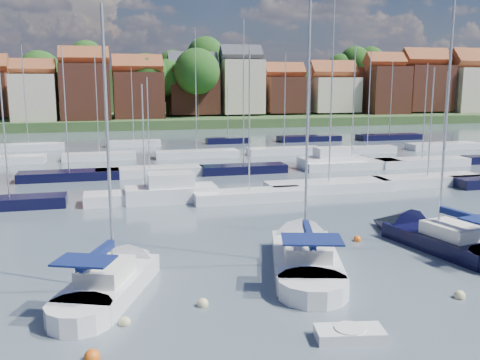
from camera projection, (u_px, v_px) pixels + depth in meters
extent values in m
plane|color=#495763|center=(196.00, 162.00, 62.05)|extent=(260.00, 260.00, 0.00)
cube|color=white|center=(110.00, 288.00, 23.52)|extent=(4.79, 6.74, 1.20)
cone|color=white|center=(139.00, 260.00, 27.30)|extent=(3.56, 3.79, 2.59)
cylinder|color=white|center=(79.00, 319.00, 20.50)|extent=(3.39, 3.39, 1.20)
cube|color=silver|center=(106.00, 271.00, 22.93)|extent=(2.67, 3.09, 0.70)
cylinder|color=#B2B2B7|center=(108.00, 144.00, 22.79)|extent=(0.14, 0.14, 11.52)
cylinder|color=#B2B2B7|center=(96.00, 259.00, 21.94)|extent=(1.43, 3.23, 0.10)
cube|color=#0F1B4F|center=(96.00, 255.00, 21.91)|extent=(1.54, 3.14, 0.35)
cube|color=#0F1B4F|center=(84.00, 261.00, 20.79)|extent=(2.63, 2.28, 0.08)
cube|color=white|center=(305.00, 263.00, 26.82)|extent=(5.09, 8.07, 1.20)
cone|color=white|center=(298.00, 236.00, 31.43)|extent=(4.01, 4.37, 3.12)
cylinder|color=white|center=(313.00, 292.00, 23.14)|extent=(3.87, 3.87, 1.20)
cube|color=silver|center=(307.00, 248.00, 26.14)|extent=(2.97, 3.61, 0.70)
cylinder|color=#B2B2B7|center=(308.00, 111.00, 25.96)|extent=(0.14, 0.14, 13.88)
cylinder|color=#B2B2B7|center=(309.00, 237.00, 24.96)|extent=(1.26, 4.03, 0.10)
cube|color=#0F1B4F|center=(309.00, 234.00, 24.94)|extent=(1.39, 3.88, 0.35)
cube|color=#0F1B4F|center=(312.00, 239.00, 23.58)|extent=(3.07, 2.54, 0.08)
cube|color=black|center=(444.00, 245.00, 29.80)|extent=(4.27, 7.45, 1.20)
cone|color=black|center=(390.00, 226.00, 33.67)|extent=(3.55, 3.93, 2.92)
cube|color=silver|center=(452.00, 230.00, 29.20)|extent=(2.59, 3.27, 0.70)
cylinder|color=#B2B2B7|center=(447.00, 114.00, 28.92)|extent=(0.14, 0.14, 13.27)
cylinder|color=#B2B2B7|center=(468.00, 219.00, 28.18)|extent=(0.88, 3.83, 0.10)
cube|color=#0F1B4F|center=(468.00, 217.00, 28.16)|extent=(1.04, 3.68, 0.35)
cube|color=white|center=(350.00, 335.00, 19.35)|extent=(2.63, 1.56, 0.48)
cylinder|color=white|center=(350.00, 331.00, 19.33)|extent=(1.15, 1.15, 0.31)
sphere|color=#D85914|center=(92.00, 360.00, 17.96)|extent=(0.55, 0.55, 0.55)
sphere|color=beige|center=(203.00, 306.00, 22.26)|extent=(0.48, 0.48, 0.48)
sphere|color=beige|center=(459.00, 298.00, 23.09)|extent=(0.49, 0.49, 0.49)
sphere|color=#D85914|center=(357.00, 241.00, 31.34)|extent=(0.46, 0.46, 0.46)
sphere|color=beige|center=(125.00, 325.00, 20.55)|extent=(0.44, 0.44, 0.44)
cube|color=black|center=(10.00, 204.00, 39.29)|extent=(8.01, 2.24, 1.00)
cylinder|color=#B2B2B7|center=(4.00, 128.00, 38.28)|extent=(0.12, 0.12, 10.16)
cube|color=white|center=(145.00, 198.00, 41.35)|extent=(9.22, 2.58, 1.00)
cylinder|color=#B2B2B7|center=(143.00, 139.00, 40.52)|extent=(0.12, 0.12, 8.18)
cube|color=white|center=(249.00, 197.00, 41.75)|extent=(8.78, 2.46, 1.00)
cylinder|color=#B2B2B7|center=(249.00, 119.00, 40.65)|extent=(0.12, 0.12, 11.06)
cube|color=white|center=(329.00, 187.00, 45.55)|extent=(10.79, 3.02, 1.00)
cylinder|color=#B2B2B7|center=(332.00, 93.00, 44.11)|extent=(0.12, 0.12, 14.87)
cube|color=white|center=(427.00, 181.00, 48.25)|extent=(10.13, 2.84, 1.00)
cylinder|color=#B2B2B7|center=(431.00, 122.00, 47.29)|extent=(0.12, 0.12, 9.59)
cube|color=white|center=(171.00, 195.00, 41.61)|extent=(7.00, 2.60, 1.40)
cube|color=white|center=(171.00, 181.00, 41.41)|extent=(3.50, 2.20, 1.30)
cube|color=black|center=(69.00, 176.00, 50.73)|extent=(9.30, 2.60, 1.00)
cylinder|color=#B2B2B7|center=(65.00, 110.00, 49.60)|extent=(0.12, 0.12, 11.48)
cube|color=white|center=(150.00, 172.00, 52.93)|extent=(10.40, 2.91, 1.00)
cylinder|color=#B2B2B7|center=(148.00, 123.00, 52.04)|extent=(0.12, 0.12, 8.77)
cube|color=black|center=(243.00, 170.00, 54.52)|extent=(8.80, 2.46, 1.00)
cylinder|color=#B2B2B7|center=(244.00, 94.00, 53.12)|extent=(0.12, 0.12, 14.33)
cube|color=white|center=(351.00, 165.00, 57.29)|extent=(10.73, 3.00, 1.00)
cylinder|color=#B2B2B7|center=(353.00, 104.00, 56.09)|extent=(0.12, 0.12, 12.14)
cube|color=white|center=(422.00, 163.00, 59.14)|extent=(10.48, 2.93, 1.00)
cylinder|color=#B2B2B7|center=(425.00, 112.00, 58.12)|extent=(0.12, 0.12, 10.28)
cube|color=white|center=(331.00, 163.00, 57.59)|extent=(7.00, 2.60, 1.40)
cube|color=white|center=(332.00, 153.00, 57.39)|extent=(3.50, 2.20, 1.30)
cube|color=white|center=(1.00, 161.00, 60.73)|extent=(9.71, 2.72, 1.00)
cube|color=white|center=(99.00, 157.00, 63.65)|extent=(8.49, 2.38, 1.00)
cylinder|color=#B2B2B7|center=(97.00, 105.00, 62.53)|extent=(0.12, 0.12, 11.31)
cube|color=white|center=(197.00, 154.00, 65.77)|extent=(10.16, 2.85, 1.00)
cylinder|color=#B2B2B7|center=(196.00, 90.00, 64.36)|extent=(0.12, 0.12, 14.59)
cube|color=white|center=(284.00, 151.00, 68.64)|extent=(9.53, 2.67, 1.00)
cylinder|color=#B2B2B7|center=(285.00, 101.00, 67.47)|extent=(0.12, 0.12, 11.91)
cube|color=white|center=(367.00, 150.00, 69.98)|extent=(7.62, 2.13, 1.00)
cylinder|color=#B2B2B7|center=(369.00, 100.00, 68.78)|extent=(0.12, 0.12, 12.13)
cube|color=white|center=(443.00, 146.00, 73.93)|extent=(10.17, 2.85, 1.00)
cylinder|color=#B2B2B7|center=(445.00, 107.00, 72.96)|extent=(0.12, 0.12, 9.73)
cube|color=white|center=(29.00, 147.00, 72.85)|extent=(9.24, 2.59, 1.00)
cylinder|color=#B2B2B7|center=(25.00, 95.00, 71.57)|extent=(0.12, 0.12, 13.17)
cube|color=white|center=(134.00, 144.00, 77.00)|extent=(7.57, 2.12, 1.00)
cylinder|color=#B2B2B7|center=(132.00, 105.00, 75.98)|extent=(0.12, 0.12, 10.24)
cube|color=black|center=(228.00, 141.00, 80.54)|extent=(6.58, 1.84, 1.00)
cylinder|color=#B2B2B7|center=(228.00, 111.00, 79.72)|extent=(0.12, 0.12, 8.01)
cube|color=black|center=(309.00, 139.00, 83.64)|extent=(9.92, 2.78, 1.00)
cylinder|color=#B2B2B7|center=(310.00, 100.00, 82.56)|extent=(0.12, 0.12, 10.92)
cube|color=black|center=(389.00, 137.00, 85.88)|extent=(10.55, 2.95, 1.00)
cylinder|color=#B2B2B7|center=(391.00, 98.00, 84.75)|extent=(0.12, 0.12, 11.51)
cube|color=#39542A|center=(145.00, 117.00, 135.37)|extent=(200.00, 70.00, 3.00)
cube|color=#39542A|center=(138.00, 96.00, 158.34)|extent=(200.00, 60.00, 14.00)
cube|color=beige|center=(35.00, 98.00, 102.13)|extent=(8.09, 8.80, 8.96)
cube|color=brown|center=(33.00, 69.00, 101.14)|extent=(8.25, 4.00, 4.00)
cube|color=brown|center=(86.00, 92.00, 105.11)|extent=(9.36, 10.17, 10.97)
cube|color=brown|center=(84.00, 58.00, 103.91)|extent=(9.54, 4.63, 4.63)
cube|color=brown|center=(138.00, 96.00, 109.38)|extent=(9.90, 8.56, 9.42)
cube|color=brown|center=(137.00, 66.00, 108.30)|extent=(10.10, 4.90, 4.90)
cube|color=brown|center=(193.00, 92.00, 116.97)|extent=(10.59, 8.93, 9.49)
cube|color=#383A42|center=(193.00, 64.00, 115.87)|extent=(10.80, 5.24, 5.24)
cube|color=beige|center=(241.00, 87.00, 118.54)|extent=(9.01, 8.61, 11.65)
cube|color=#383A42|center=(241.00, 55.00, 117.28)|extent=(9.19, 4.46, 4.46)
cube|color=brown|center=(284.00, 95.00, 122.55)|extent=(9.10, 9.34, 8.00)
cube|color=brown|center=(284.00, 72.00, 121.62)|extent=(9.28, 4.50, 4.50)
cube|color=beige|center=(332.00, 95.00, 125.02)|extent=(10.86, 9.59, 7.88)
cube|color=brown|center=(333.00, 72.00, 124.06)|extent=(11.07, 5.37, 5.37)
cube|color=brown|center=(383.00, 91.00, 125.16)|extent=(9.18, 9.96, 10.97)
cube|color=brown|center=(385.00, 62.00, 123.96)|extent=(9.36, 4.54, 4.54)
cube|color=brown|center=(423.00, 88.00, 129.07)|extent=(11.39, 9.67, 10.76)
cube|color=brown|center=(425.00, 60.00, 127.84)|extent=(11.62, 5.64, 5.64)
cube|color=beige|center=(474.00, 91.00, 130.51)|extent=(12.95, 8.52, 10.80)
cube|color=brown|center=(476.00, 61.00, 129.23)|extent=(13.21, 6.41, 6.41)
cylinder|color=#382619|center=(354.00, 84.00, 146.21)|extent=(0.50, 0.50, 4.47)
sphere|color=#265B1C|center=(355.00, 61.00, 145.11)|extent=(8.18, 8.18, 8.18)
cylinder|color=#382619|center=(168.00, 107.00, 115.49)|extent=(0.50, 0.50, 4.46)
sphere|color=#265B1C|center=(167.00, 78.00, 114.39)|extent=(8.15, 8.15, 8.15)
cylinder|color=#382619|center=(206.00, 84.00, 134.39)|extent=(0.50, 0.50, 5.15)
sphere|color=#265B1C|center=(206.00, 56.00, 133.12)|extent=(9.41, 9.41, 9.41)
cylinder|color=#382619|center=(88.00, 84.00, 129.91)|extent=(0.50, 0.50, 4.56)
sphere|color=#265B1C|center=(86.00, 58.00, 128.79)|extent=(8.34, 8.34, 8.34)
cylinder|color=#382619|center=(42.00, 105.00, 117.84)|extent=(0.50, 0.50, 5.15)
sphere|color=#265B1C|center=(40.00, 72.00, 116.57)|extent=(9.42, 9.42, 9.42)
cylinder|color=#382619|center=(207.00, 106.00, 126.41)|extent=(0.50, 0.50, 3.77)
sphere|color=#265B1C|center=(207.00, 84.00, 125.48)|extent=(6.89, 6.89, 6.89)
cylinder|color=#382619|center=(197.00, 106.00, 112.02)|extent=(0.50, 0.50, 5.21)
sphere|color=#265B1C|center=(197.00, 71.00, 110.73)|extent=(9.53, 9.53, 9.53)
cylinder|color=#382619|center=(396.00, 106.00, 135.21)|extent=(0.50, 0.50, 2.97)
sphere|color=#265B1C|center=(397.00, 90.00, 134.48)|extent=(5.44, 5.44, 5.44)
cylinder|color=#382619|center=(147.00, 106.00, 112.26)|extent=(0.50, 0.50, 4.84)
sphere|color=#265B1C|center=(146.00, 75.00, 111.07)|extent=(8.85, 8.85, 8.85)
cylinder|color=#382619|center=(340.00, 85.00, 145.48)|extent=(0.50, 0.50, 3.72)
sphere|color=#265B1C|center=(340.00, 66.00, 144.56)|extent=(6.80, 6.80, 6.80)
cylinder|color=#382619|center=(383.00, 105.00, 126.06)|extent=(0.50, 0.50, 4.05)
sphere|color=#265B1C|center=(384.00, 82.00, 125.06)|extent=(7.40, 7.40, 7.40)
cylinder|color=#382619|center=(173.00, 87.00, 132.11)|extent=(0.50, 0.50, 3.93)
sphere|color=#265B1C|center=(172.00, 65.00, 131.14)|extent=(7.19, 7.19, 7.19)
cylinder|color=#382619|center=(281.00, 106.00, 126.17)|extent=(0.50, 0.50, 3.82)
sphere|color=#265B1C|center=(281.00, 84.00, 125.23)|extent=(6.99, 6.99, 6.99)
cylinder|color=#382619|center=(66.00, 111.00, 107.84)|extent=(0.50, 0.50, 3.48)
sphere|color=#265B1C|center=(65.00, 87.00, 106.98)|extent=(6.37, 6.37, 6.37)
cylinder|color=#382619|center=(378.00, 106.00, 135.27)|extent=(0.50, 0.50, 2.99)
sphere|color=#265B1C|center=(379.00, 90.00, 134.54)|extent=(5.46, 5.46, 5.46)
cylinder|color=#382619|center=(167.00, 109.00, 118.60)|extent=(0.50, 0.50, 3.25)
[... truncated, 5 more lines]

